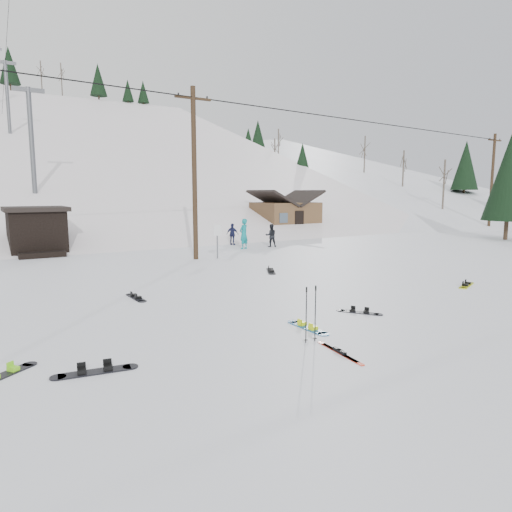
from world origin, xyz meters
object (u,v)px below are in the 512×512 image
hero_snowboard (308,327)px  hero_skis (340,352)px  utility_pole (194,171)px  cabin (285,216)px

hero_snowboard → hero_skis: (-0.57, -1.89, -0.00)m
utility_pole → hero_skis: size_ratio=5.36×
hero_snowboard → hero_skis: 1.97m
hero_skis → hero_snowboard: bearing=80.3°
hero_snowboard → utility_pole: bearing=-12.0°
cabin → hero_snowboard: (-15.70, -23.18, -1.45)m
hero_skis → utility_pole: bearing=84.7°
cabin → hero_snowboard: 28.03m
cabin → utility_pole: bearing=-142.4°
cabin → hero_skis: (-16.27, -25.07, -1.46)m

